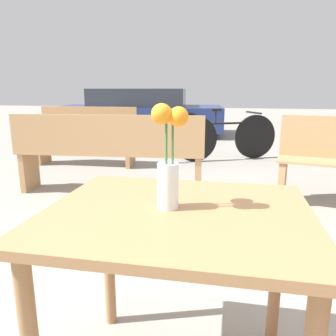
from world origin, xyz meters
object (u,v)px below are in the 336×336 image
(bench_near, at_px, (108,150))
(bicycle, at_px, (226,137))
(parked_car, at_px, (140,112))
(flower_vase, at_px, (168,159))
(bench_far, at_px, (87,134))
(table_front, at_px, (178,241))

(bench_near, height_order, bicycle, bench_near)
(bicycle, xyz_separation_m, parked_car, (-2.28, 2.71, 0.18))
(flower_vase, height_order, bench_far, flower_vase)
(bench_far, bearing_deg, bicycle, 20.98)
(table_front, xyz_separation_m, parked_car, (-2.32, 6.94, -0.05))
(bench_far, height_order, bicycle, bench_far)
(bench_far, bearing_deg, parked_car, 94.48)
(flower_vase, distance_m, bench_far, 4.02)
(bench_near, relative_size, bench_far, 1.35)
(flower_vase, relative_size, bicycle, 0.22)
(table_front, bearing_deg, bench_far, 120.63)
(table_front, relative_size, bicycle, 0.57)
(table_front, xyz_separation_m, bench_far, (-2.05, 3.46, -0.14))
(table_front, distance_m, flower_vase, 0.28)
(flower_vase, xyz_separation_m, bench_near, (-1.12, 2.14, -0.39))
(bench_far, bearing_deg, flower_vase, -59.75)
(bench_near, distance_m, parked_car, 4.94)
(parked_car, bearing_deg, bicycle, -50.01)
(flower_vase, relative_size, parked_car, 0.08)
(bench_near, relative_size, bicycle, 1.31)
(flower_vase, relative_size, bench_near, 0.17)
(bicycle, bearing_deg, table_front, -89.36)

